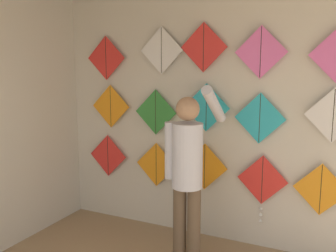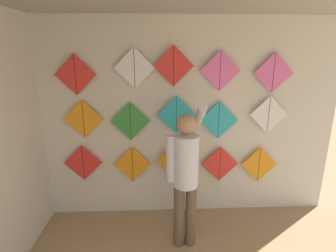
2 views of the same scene
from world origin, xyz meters
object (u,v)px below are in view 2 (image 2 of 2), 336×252
(shopkeeper, at_px, (186,170))
(kite_1, at_px, (132,164))
(kite_5, at_px, (83,119))
(kite_9, at_px, (269,115))
(kite_10, at_px, (75,75))
(kite_12, at_px, (173,66))
(kite_4, at_px, (259,165))
(kite_3, at_px, (220,167))
(kite_7, at_px, (176,115))
(kite_2, at_px, (175,160))
(kite_13, at_px, (220,71))
(kite_6, at_px, (130,121))
(kite_11, at_px, (134,68))
(kite_0, at_px, (83,163))
(kite_8, at_px, (219,120))
(kite_14, at_px, (274,73))

(shopkeeper, xyz_separation_m, kite_1, (-0.69, 0.68, -0.22))
(kite_1, distance_m, kite_5, 0.93)
(kite_9, distance_m, kite_10, 2.65)
(kite_12, bearing_deg, kite_4, 0.00)
(kite_3, distance_m, kite_7, 1.01)
(kite_5, relative_size, kite_7, 1.00)
(kite_2, distance_m, kite_9, 1.45)
(kite_10, bearing_deg, kite_9, 0.00)
(kite_3, xyz_separation_m, kite_13, (-0.07, 0.00, 1.37))
(kite_7, bearing_deg, kite_6, 180.00)
(shopkeeper, distance_m, kite_11, 1.45)
(kite_5, height_order, kite_10, kite_10)
(kite_0, bearing_deg, kite_13, 0.00)
(kite_4, bearing_deg, kite_2, 180.00)
(kite_6, relative_size, kite_8, 1.00)
(shopkeeper, height_order, kite_5, shopkeeper)
(kite_5, xyz_separation_m, kite_8, (1.84, 0.00, -0.04))
(kite_0, distance_m, kite_2, 1.31)
(kite_1, xyz_separation_m, kite_9, (1.90, 0.00, 0.71))
(kite_6, distance_m, kite_13, 1.37)
(kite_13, bearing_deg, kite_6, 180.00)
(kite_6, relative_size, kite_12, 1.00)
(kite_1, relative_size, kite_10, 1.00)
(shopkeeper, distance_m, kite_8, 0.95)
(kite_5, xyz_separation_m, kite_6, (0.63, 0.00, -0.04))
(kite_1, height_order, kite_10, kite_10)
(kite_4, distance_m, kite_8, 0.92)
(kite_11, bearing_deg, kite_6, 180.00)
(kite_12, bearing_deg, kite_6, 180.00)
(kite_0, height_order, kite_9, kite_9)
(kite_1, relative_size, kite_12, 1.00)
(kite_0, height_order, kite_2, kite_2)
(kite_1, bearing_deg, kite_12, 0.00)
(kite_7, relative_size, kite_12, 1.00)
(kite_3, xyz_separation_m, kite_14, (0.65, 0.00, 1.34))
(kite_0, distance_m, kite_6, 0.91)
(kite_1, relative_size, kite_3, 0.72)
(kite_5, relative_size, kite_14, 1.00)
(kite_1, height_order, kite_9, kite_9)
(kite_10, bearing_deg, kite_1, 0.00)
(kite_3, bearing_deg, shopkeeper, -130.37)
(kite_8, distance_m, kite_12, 0.97)
(kite_2, height_order, kite_12, kite_12)
(shopkeeper, relative_size, kite_2, 3.38)
(kite_0, xyz_separation_m, kite_3, (1.96, -0.00, -0.10))
(shopkeeper, xyz_separation_m, kite_14, (1.22, 0.68, 1.06))
(kite_8, bearing_deg, kite_14, 0.00)
(shopkeeper, height_order, kite_14, kite_14)
(kite_3, height_order, kite_4, kite_3)
(kite_1, xyz_separation_m, kite_2, (0.61, 0.00, 0.05))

